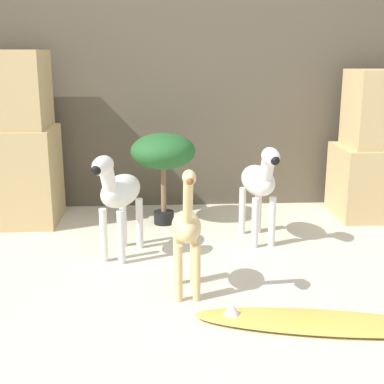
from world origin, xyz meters
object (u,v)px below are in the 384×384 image
at_px(giraffe_figurine, 187,230).
at_px(surfboard, 317,322).
at_px(zebra_left, 118,193).
at_px(zebra_right, 260,182).
at_px(potted_palm_front, 163,154).

distance_m(giraffe_figurine, surfboard, 0.71).
distance_m(zebra_left, giraffe_figurine, 0.62).
height_order(zebra_right, potted_palm_front, potted_palm_front).
bearing_deg(zebra_right, potted_palm_front, 145.83).
bearing_deg(surfboard, potted_palm_front, 114.02).
distance_m(zebra_right, zebra_left, 0.85).
xyz_separation_m(potted_palm_front, surfboard, (0.64, -1.43, -0.46)).
xyz_separation_m(zebra_right, potted_palm_front, (-0.57, 0.39, 0.10)).
distance_m(potted_palm_front, surfboard, 1.64).
xyz_separation_m(zebra_right, giraffe_figurine, (-0.47, -0.71, -0.05)).
xyz_separation_m(zebra_left, potted_palm_front, (0.25, 0.59, 0.10)).
xyz_separation_m(giraffe_figurine, potted_palm_front, (-0.10, 1.09, 0.15)).
bearing_deg(surfboard, zebra_left, 136.43).
distance_m(zebra_right, potted_palm_front, 0.70).
bearing_deg(potted_palm_front, giraffe_figurine, -84.65).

